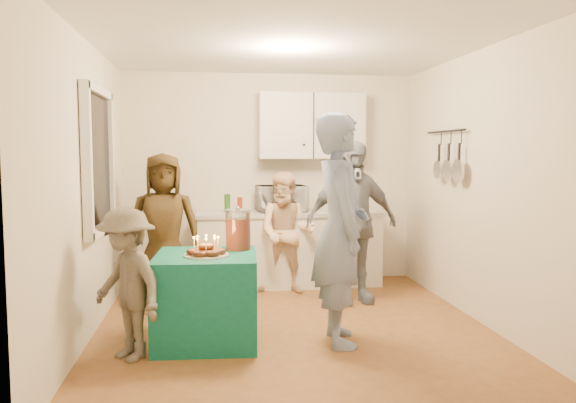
{
  "coord_description": "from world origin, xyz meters",
  "views": [
    {
      "loc": [
        -0.74,
        -5.03,
        1.62
      ],
      "look_at": [
        0.0,
        0.35,
        1.15
      ],
      "focal_mm": 35.0,
      "sensor_mm": 36.0,
      "label": 1
    }
  ],
  "objects": [
    {
      "name": "ceiling",
      "position": [
        0.0,
        0.0,
        2.6
      ],
      "size": [
        4.0,
        4.0,
        0.0
      ],
      "primitive_type": "plane",
      "color": "white",
      "rests_on": "floor"
    },
    {
      "name": "party_table",
      "position": [
        -0.79,
        -0.26,
        0.38
      ],
      "size": [
        0.9,
        0.9,
        0.76
      ],
      "primitive_type": "cube",
      "rotation": [
        0.0,
        0.0,
        -0.06
      ],
      "color": "#0E5D4D",
      "rests_on": "floor"
    },
    {
      "name": "window_night",
      "position": [
        -1.77,
        0.3,
        1.55
      ],
      "size": [
        0.04,
        1.0,
        1.2
      ],
      "primitive_type": "cube",
      "color": "black",
      "rests_on": "left_wall"
    },
    {
      "name": "man_birthday",
      "position": [
        0.34,
        -0.43,
        0.98
      ],
      "size": [
        0.5,
        0.73,
        1.96
      ],
      "primitive_type": "imported",
      "rotation": [
        0.0,
        0.0,
        1.53
      ],
      "color": "#798BB0",
      "rests_on": "floor"
    },
    {
      "name": "woman_back_center",
      "position": [
        0.12,
        1.33,
        0.7
      ],
      "size": [
        0.81,
        0.71,
        1.4
      ],
      "primitive_type": "imported",
      "rotation": [
        0.0,
        0.0,
        -0.31
      ],
      "color": "#FAB082",
      "rests_on": "floor"
    },
    {
      "name": "right_wall",
      "position": [
        1.8,
        0.0,
        1.3
      ],
      "size": [
        4.0,
        4.0,
        0.0
      ],
      "primitive_type": "plane",
      "color": "silver",
      "rests_on": "floor"
    },
    {
      "name": "donut_cake",
      "position": [
        -0.79,
        -0.34,
        0.85
      ],
      "size": [
        0.38,
        0.38,
        0.18
      ],
      "primitive_type": null,
      "color": "#381C0C",
      "rests_on": "party_table"
    },
    {
      "name": "countertop",
      "position": [
        0.2,
        1.7,
        0.89
      ],
      "size": [
        2.24,
        0.62,
        0.05
      ],
      "primitive_type": "cube",
      "color": "beige",
      "rests_on": "counter"
    },
    {
      "name": "upper_cabinet",
      "position": [
        0.5,
        1.85,
        1.95
      ],
      "size": [
        1.3,
        0.3,
        0.8
      ],
      "primitive_type": "cube",
      "color": "white",
      "rests_on": "back_wall"
    },
    {
      "name": "punch_jar",
      "position": [
        -0.51,
        -0.05,
        0.93
      ],
      "size": [
        0.22,
        0.22,
        0.34
      ],
      "primitive_type": "cylinder",
      "color": "#BA310E",
      "rests_on": "party_table"
    },
    {
      "name": "woman_back_right",
      "position": [
        0.76,
        0.83,
        0.88
      ],
      "size": [
        1.07,
        0.56,
        1.75
      ],
      "primitive_type": "imported",
      "rotation": [
        0.0,
        0.0,
        0.13
      ],
      "color": "black",
      "rests_on": "floor"
    },
    {
      "name": "pot_rack",
      "position": [
        1.72,
        0.7,
        1.6
      ],
      "size": [
        0.12,
        1.0,
        0.6
      ],
      "primitive_type": "cube",
      "color": "black",
      "rests_on": "right_wall"
    },
    {
      "name": "microwave",
      "position": [
        0.11,
        1.7,
        1.07
      ],
      "size": [
        0.62,
        0.47,
        0.32
      ],
      "primitive_type": "imported",
      "rotation": [
        0.0,
        0.0,
        0.15
      ],
      "color": "white",
      "rests_on": "countertop"
    },
    {
      "name": "back_wall",
      "position": [
        0.0,
        2.0,
        1.3
      ],
      "size": [
        3.6,
        3.6,
        0.0
      ],
      "primitive_type": "plane",
      "color": "silver",
      "rests_on": "floor"
    },
    {
      "name": "counter",
      "position": [
        0.2,
        1.7,
        0.43
      ],
      "size": [
        2.2,
        0.58,
        0.86
      ],
      "primitive_type": "cube",
      "color": "white",
      "rests_on": "floor"
    },
    {
      "name": "left_wall",
      "position": [
        -1.8,
        0.0,
        1.3
      ],
      "size": [
        4.0,
        4.0,
        0.0
      ],
      "primitive_type": "plane",
      "color": "silver",
      "rests_on": "floor"
    },
    {
      "name": "child_near_left",
      "position": [
        -1.4,
        -0.59,
        0.6
      ],
      "size": [
        0.85,
        0.88,
        1.2
      ],
      "primitive_type": "imported",
      "rotation": [
        0.0,
        0.0,
        -0.85
      ],
      "color": "#514A40",
      "rests_on": "floor"
    },
    {
      "name": "floor",
      "position": [
        0.0,
        0.0,
        0.0
      ],
      "size": [
        4.0,
        4.0,
        0.0
      ],
      "primitive_type": "plane",
      "color": "brown",
      "rests_on": "ground"
    },
    {
      "name": "woman_back_left",
      "position": [
        -1.25,
        1.1,
        0.81
      ],
      "size": [
        0.83,
        0.57,
        1.62
      ],
      "primitive_type": "imported",
      "rotation": [
        0.0,
        0.0,
        0.07
      ],
      "color": "brown",
      "rests_on": "floor"
    }
  ]
}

